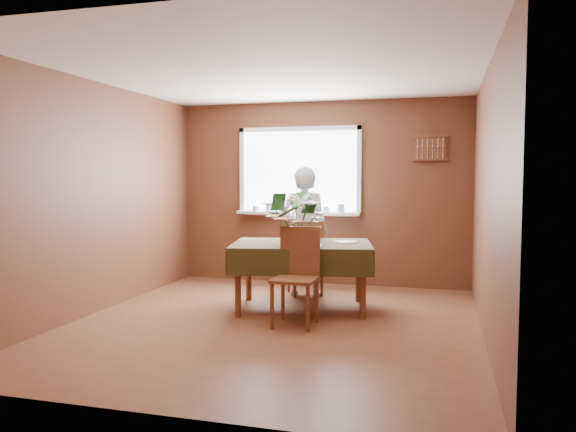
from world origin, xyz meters
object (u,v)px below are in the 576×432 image
(dining_table, at_px, (302,251))
(flower_bouquet, at_px, (296,214))
(chair_near, at_px, (297,272))
(seated_woman, at_px, (304,231))
(chair_far, at_px, (307,255))

(dining_table, xyz_separation_m, flower_bouquet, (0.00, -0.26, 0.42))
(chair_near, height_order, seated_woman, seated_woman)
(dining_table, height_order, chair_far, chair_far)
(dining_table, distance_m, seated_woman, 0.72)
(chair_far, bearing_deg, flower_bouquet, 68.76)
(flower_bouquet, bearing_deg, dining_table, 90.34)
(chair_far, height_order, flower_bouquet, flower_bouquet)
(seated_woman, bearing_deg, flower_bouquet, 97.04)
(chair_far, relative_size, chair_near, 0.96)
(chair_near, bearing_deg, seated_woman, 101.84)
(dining_table, relative_size, chair_near, 1.75)
(chair_near, xyz_separation_m, seated_woman, (-0.25, 1.32, 0.27))
(chair_near, bearing_deg, flower_bouquet, 107.39)
(chair_near, bearing_deg, dining_table, 101.07)
(chair_far, relative_size, flower_bouquet, 1.55)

